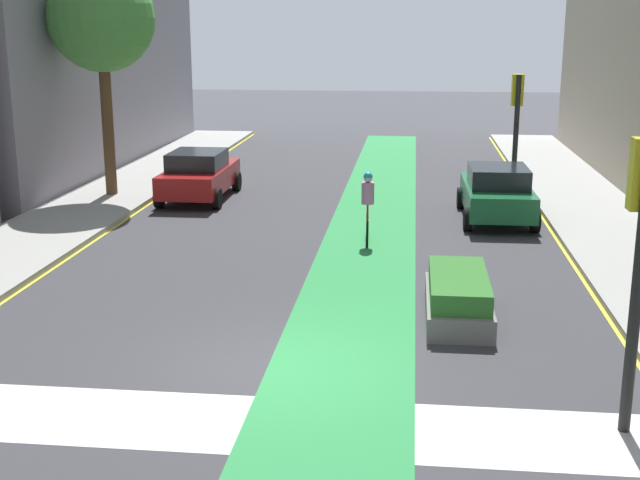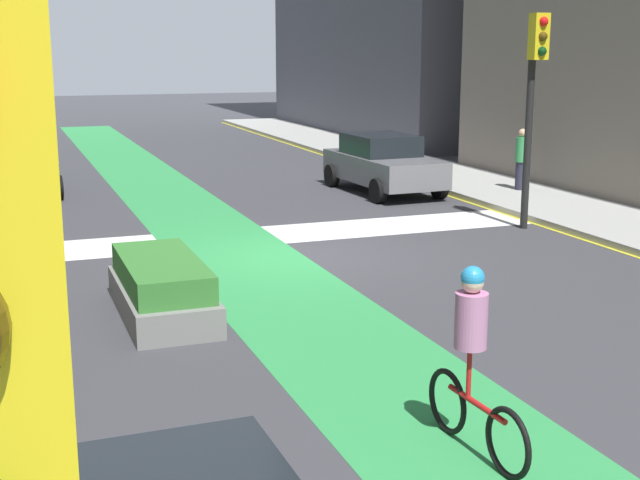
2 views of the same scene
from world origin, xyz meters
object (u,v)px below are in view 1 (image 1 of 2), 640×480
Objects in this scene: traffic_signal_near_right at (640,229)px; cyclist_in_lane at (368,206)px; car_green_right_far at (497,192)px; traffic_signal_far_right at (517,114)px; median_planter at (458,297)px; street_tree_near at (101,20)px; car_red_left_far at (199,175)px.

traffic_signal_near_right is 10.81m from cyclist_in_lane.
car_green_right_far is 4.67m from cyclist_in_lane.
traffic_signal_far_right is 3.23m from car_green_right_far.
median_planter is at bearing -69.66° from cyclist_in_lane.
traffic_signal_far_right is 11.46m from median_planter.
traffic_signal_far_right is (0.13, 15.32, -0.03)m from traffic_signal_near_right.
traffic_signal_near_right is at bearing -87.41° from car_green_right_far.
car_red_left_far is at bearing 2.82° from street_tree_near.
traffic_signal_far_right reaches higher than median_planter.
traffic_signal_far_right is at bearing 2.69° from street_tree_near.
median_planter is at bearing -44.51° from street_tree_near.
traffic_signal_far_right is 1.35× the size of median_planter.
car_red_left_far is 0.59× the size of street_tree_near.
cyclist_in_lane is (-3.52, -3.06, 0.17)m from car_green_right_far.
street_tree_near reaches higher than car_green_right_far.
street_tree_near is (-8.53, 4.89, 4.62)m from cyclist_in_lane.
car_green_right_far is 2.28× the size of cyclist_in_lane.
street_tree_near reaches higher than car_red_left_far.
traffic_signal_near_right reaches higher than car_green_right_far.
car_red_left_far is at bearing 123.32° from traffic_signal_near_right.
car_red_left_far reaches higher than median_planter.
cyclist_in_lane is (-4.10, 9.83, -1.86)m from traffic_signal_near_right.
car_red_left_far is 9.40m from car_green_right_far.
car_green_right_far is 1.43× the size of median_planter.
street_tree_near is at bearing 130.63° from traffic_signal_near_right.
traffic_signal_far_right is 2.15× the size of cyclist_in_lane.
car_green_right_far is at bearing -8.65° from street_tree_near.
car_green_right_far is (-0.71, -2.43, -2.00)m from traffic_signal_far_right.
traffic_signal_near_right is 0.56× the size of street_tree_near.
car_red_left_far is at bearing 167.88° from car_green_right_far.
cyclist_in_lane is 5.89m from median_planter.
cyclist_in_lane reaches higher than median_planter.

